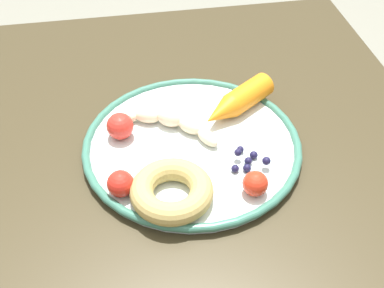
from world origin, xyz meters
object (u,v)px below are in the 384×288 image
Objects in this scene: tomato_mid at (121,184)px; tomato_far at (120,126)px; carrot_orange at (237,102)px; banana at (169,121)px; tomato_near at (255,184)px; plate at (192,145)px; donut at (172,191)px; dining_table at (173,223)px; blueberry_pile at (248,160)px.

tomato_far is (0.11, -0.01, 0.00)m from tomato_mid.
banana is at bearing 99.75° from carrot_orange.
tomato_far is at bearing 98.49° from carrot_orange.
plate is at bearing 31.26° from tomato_near.
tomato_mid is at bearing 146.58° from banana.
tomato_near is 0.94× the size of tomato_mid.
donut is at bearing -108.77° from tomato_mid.
tomato_mid is at bearing 125.80° from plate.
carrot_orange reaches higher than tomato_mid.
carrot_orange reaches higher than tomato_near.
dining_table is 0.17m from tomato_far.
donut is 3.00× the size of tomato_mid.
dining_table is 0.18m from tomato_near.
tomato_mid is 0.90× the size of tomato_far.
banana is at bearing 45.50° from blueberry_pile.
tomato_mid is (-0.12, 0.08, 0.01)m from banana.
donut is (-0.10, 0.04, 0.02)m from plate.
tomato_near reaches higher than blueberry_pile.
blueberry_pile is at bearing -127.37° from plate.
tomato_near is (-0.17, 0.02, -0.00)m from carrot_orange.
tomato_mid is at bearing 71.23° from donut.
dining_table is at bearing 173.55° from banana.
dining_table is at bearing -6.13° from donut.
tomato_near reaches higher than dining_table.
plate is at bearing 52.63° from blueberry_pile.
dining_table is 0.16m from tomato_mid.
plate is 8.85× the size of tomato_mid.
donut is 0.12m from blueberry_pile.
banana is 3.83× the size of tomato_far.
plate is 0.11m from tomato_far.
banana is 0.07m from tomato_far.
tomato_far is at bearing 96.58° from banana.
tomato_far reaches higher than plate.
tomato_far is at bearing 38.73° from dining_table.
banana is 0.18m from tomato_near.
blueberry_pile is (-0.10, -0.10, -0.00)m from banana.
tomato_mid is (0.02, 0.06, 0.00)m from donut.
blueberry_pile is at bearing -134.50° from banana.
carrot_orange reaches higher than plate.
plate is 0.05m from banana.
banana is 1.16× the size of carrot_orange.
tomato_near is (-0.11, -0.06, 0.02)m from plate.
plate is 2.95× the size of donut.
tomato_near is (-0.01, -0.11, 0.00)m from donut.
tomato_near is (-0.15, -0.09, 0.00)m from banana.
blueberry_pile is at bearing -67.93° from donut.
blueberry_pile is 1.60× the size of tomato_near.
carrot_orange is (0.02, -0.11, 0.01)m from banana.
dining_table is 6.11× the size of banana.
donut reaches higher than plate.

